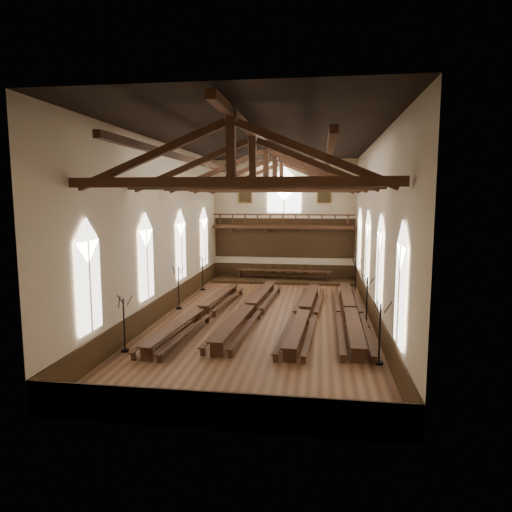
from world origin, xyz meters
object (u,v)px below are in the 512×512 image
(refectory_row_c, at_px, (305,311))
(candelabrum_left_mid, at_px, (179,296))
(dais, at_px, (283,280))
(candelabrum_right_near, at_px, (379,345))
(refectory_row_d, at_px, (350,310))
(candelabrum_left_near, at_px, (124,335))
(candelabrum_left_far, at_px, (203,280))
(refectory_row_b, at_px, (250,307))
(refectory_row_a, at_px, (201,311))
(high_table, at_px, (283,271))
(candelabrum_right_far, at_px, (355,285))
(candelabrum_right_mid, at_px, (367,311))

(refectory_row_c, height_order, candelabrum_left_mid, candelabrum_left_mid)
(dais, distance_m, candelabrum_right_near, 18.96)
(refectory_row_d, distance_m, candelabrum_left_near, 12.40)
(dais, height_order, candelabrum_left_far, candelabrum_left_far)
(dais, bearing_deg, candelabrum_left_mid, -118.88)
(dais, bearing_deg, refectory_row_b, -94.94)
(candelabrum_left_mid, height_order, candelabrum_left_far, candelabrum_left_mid)
(refectory_row_a, height_order, high_table, high_table)
(refectory_row_c, bearing_deg, candelabrum_right_near, -62.80)
(candelabrum_right_far, bearing_deg, high_table, 138.84)
(refectory_row_b, relative_size, candelabrum_left_far, 5.55)
(candelabrum_right_near, bearing_deg, candelabrum_right_mid, 90.00)
(refectory_row_b, xyz_separation_m, candelabrum_left_near, (-4.65, -6.78, 0.24))
(refectory_row_b, height_order, candelabrum_right_mid, candelabrum_right_mid)
(refectory_row_d, height_order, dais, refectory_row_d)
(refectory_row_a, bearing_deg, candelabrum_right_near, -32.00)
(candelabrum_right_near, xyz_separation_m, candelabrum_right_mid, (0.00, 5.40, 0.05))
(refectory_row_a, xyz_separation_m, candelabrum_left_far, (-1.99, 8.05, 0.26))
(high_table, height_order, candelabrum_right_near, candelabrum_right_near)
(refectory_row_a, xyz_separation_m, candelabrum_right_far, (9.11, 7.67, 0.26))
(refectory_row_a, relative_size, candelabrum_left_near, 5.52)
(candelabrum_left_near, relative_size, candelabrum_right_far, 0.99)
(candelabrum_left_mid, bearing_deg, candelabrum_left_far, 90.00)
(high_table, bearing_deg, refectory_row_d, -67.37)
(candelabrum_left_near, bearing_deg, candelabrum_right_far, 50.28)
(high_table, bearing_deg, candelabrum_right_mid, -66.77)
(refectory_row_d, bearing_deg, refectory_row_c, -169.07)
(dais, distance_m, candelabrum_left_far, 7.17)
(high_table, bearing_deg, refectory_row_c, -79.41)
(refectory_row_b, bearing_deg, candelabrum_right_near, -46.40)
(high_table, bearing_deg, refectory_row_a, -106.28)
(high_table, bearing_deg, candelabrum_right_near, -73.22)
(high_table, height_order, candelabrum_left_far, candelabrum_left_far)
(high_table, distance_m, candelabrum_left_mid, 11.65)
(candelabrum_right_near, bearing_deg, candelabrum_left_near, -179.98)
(candelabrum_right_mid, height_order, candelabrum_right_far, candelabrum_right_mid)
(high_table, xyz_separation_m, candelabrum_right_mid, (5.47, -12.75, 0.05))
(refectory_row_d, bearing_deg, candelabrum_right_mid, -62.25)
(high_table, relative_size, candelabrum_left_far, 3.03)
(refectory_row_d, height_order, candelabrum_left_near, candelabrum_left_near)
(refectory_row_a, xyz_separation_m, candelabrum_right_mid, (9.11, -0.30, 0.35))
(candelabrum_right_near, bearing_deg, candelabrum_left_far, 128.92)
(candelabrum_right_mid, bearing_deg, refectory_row_b, 167.92)
(refectory_row_d, relative_size, candelabrum_left_mid, 5.28)
(candelabrum_right_near, relative_size, candelabrum_right_mid, 0.94)
(candelabrum_left_near, bearing_deg, refectory_row_c, 39.11)
(candelabrum_right_near, bearing_deg, refectory_row_a, 148.00)
(dais, distance_m, candelabrum_left_mid, 11.68)
(candelabrum_left_mid, height_order, candelabrum_right_near, candelabrum_left_mid)
(refectory_row_b, xyz_separation_m, high_table, (0.98, 11.36, 0.29))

